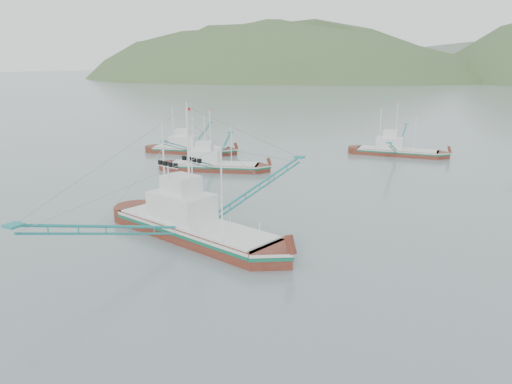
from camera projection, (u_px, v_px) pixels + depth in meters
The scene contains 6 objects.
ground at pixel (220, 247), 40.21m from camera, with size 1200.00×1200.00×0.00m, color slate.
main_boat at pixel (193, 213), 41.80m from camera, with size 16.73×28.95×11.87m.
bg_boat_left at pixel (213, 158), 67.84m from camera, with size 12.66×21.49×9.00m.
bg_boat_far at pixel (397, 147), 78.77m from camera, with size 12.65×22.30×9.06m.
bg_boat_extra at pixel (190, 143), 80.61m from camera, with size 12.70×21.71×9.00m.
headland_left at pixel (270, 78), 429.13m from camera, with size 448.00×308.00×210.00m, color #3E582D.
Camera 1 is at (20.64, -31.73, 14.54)m, focal length 35.00 mm.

